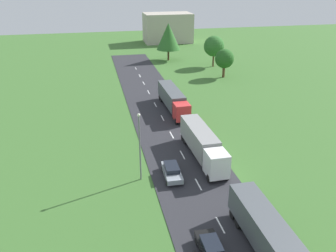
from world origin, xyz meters
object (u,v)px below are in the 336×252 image
(tree_maple, at_px, (224,59))
(distant_building, at_px, (168,28))
(truck_third, at_px, (173,99))
(truck_lead, at_px, (274,243))
(car_third, at_px, (172,171))
(lamppost_second, at_px, (140,144))
(car_second, at_px, (211,247))
(tree_oak, at_px, (214,46))
(truck_second, at_px, (202,143))
(tree_birch, at_px, (168,36))

(tree_maple, distance_m, distant_building, 46.46)
(truck_third, bearing_deg, truck_lead, -90.04)
(car_third, xyz_separation_m, lamppost_second, (-3.64, 0.34, 3.81))
(car_third, relative_size, distant_building, 0.29)
(truck_lead, bearing_deg, distant_building, 82.54)
(truck_lead, xyz_separation_m, tree_maple, (16.25, 54.43, 2.25))
(car_third, bearing_deg, car_second, -88.14)
(truck_third, bearing_deg, car_second, -97.83)
(car_second, xyz_separation_m, tree_oak, (21.97, 62.66, 4.35))
(tree_maple, relative_size, distant_building, 0.41)
(tree_maple, bearing_deg, lamppost_second, -122.53)
(lamppost_second, bearing_deg, tree_oak, 62.20)
(truck_lead, bearing_deg, truck_second, 90.73)
(truck_second, distance_m, tree_birch, 55.89)
(truck_second, height_order, lamppost_second, lamppost_second)
(car_third, bearing_deg, tree_maple, 61.62)
(tree_birch, relative_size, distant_building, 0.63)
(truck_third, height_order, lamppost_second, lamppost_second)
(tree_birch, bearing_deg, car_third, -102.09)
(car_second, bearing_deg, tree_birch, 80.37)
(car_third, bearing_deg, truck_lead, -70.89)
(car_second, bearing_deg, truck_second, 74.96)
(truck_lead, height_order, truck_third, truck_third)
(truck_second, xyz_separation_m, car_second, (-4.49, -16.69, -1.32))
(truck_third, height_order, distant_building, distant_building)
(truck_second, xyz_separation_m, distant_building, (13.44, 82.20, 2.65))
(lamppost_second, height_order, tree_birch, tree_birch)
(tree_oak, distance_m, distant_building, 36.46)
(truck_lead, distance_m, tree_maple, 56.85)
(truck_third, relative_size, lamppost_second, 1.65)
(truck_second, xyz_separation_m, tree_maple, (16.48, 35.84, 2.14))
(car_second, distance_m, lamppost_second, 14.40)
(car_third, height_order, tree_oak, tree_oak)
(lamppost_second, relative_size, tree_oak, 1.07)
(tree_birch, height_order, tree_maple, tree_birch)
(car_third, xyz_separation_m, tree_maple, (21.39, 39.59, 3.47))
(distant_building, bearing_deg, car_third, -102.05)
(tree_birch, bearing_deg, tree_oak, -43.32)
(truck_second, xyz_separation_m, truck_third, (0.26, 17.84, -0.07))
(distant_building, bearing_deg, tree_oak, -83.63)
(car_third, distance_m, tree_birch, 60.54)
(tree_maple, bearing_deg, tree_oak, 84.37)
(car_second, distance_m, tree_oak, 66.54)
(truck_second, relative_size, lamppost_second, 1.53)
(tree_birch, height_order, distant_building, tree_birch)
(truck_third, height_order, tree_birch, tree_birch)
(car_third, distance_m, lamppost_second, 5.28)
(lamppost_second, bearing_deg, tree_birch, 74.49)
(tree_oak, bearing_deg, truck_second, -110.82)
(car_second, bearing_deg, distant_building, 79.73)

